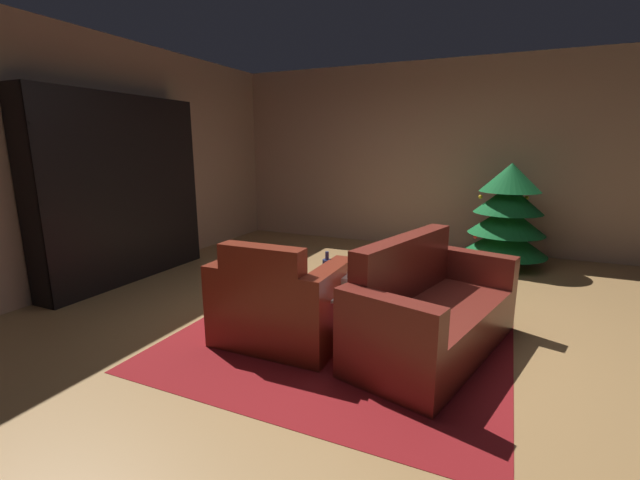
# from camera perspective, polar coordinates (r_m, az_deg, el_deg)

# --- Properties ---
(ground_plane) EXTENTS (8.14, 8.14, 0.00)m
(ground_plane) POSITION_cam_1_polar(r_m,az_deg,el_deg) (3.76, 5.08, -11.93)
(ground_plane) COLOR #A77C4A
(wall_back) EXTENTS (6.48, 0.06, 2.80)m
(wall_back) POSITION_cam_1_polar(r_m,az_deg,el_deg) (6.75, 15.09, 10.85)
(wall_back) COLOR tan
(wall_back) RESTS_ON ground
(wall_left) EXTENTS (0.06, 6.90, 2.80)m
(wall_left) POSITION_cam_1_polar(r_m,az_deg,el_deg) (5.39, -29.28, 9.34)
(wall_left) COLOR tan
(wall_left) RESTS_ON ground
(area_rug) EXTENTS (2.63, 2.30, 0.01)m
(area_rug) POSITION_cam_1_polar(r_m,az_deg,el_deg) (3.55, 2.50, -13.39)
(area_rug) COLOR maroon
(area_rug) RESTS_ON ground
(bookshelf_unit) EXTENTS (0.34, 2.13, 2.12)m
(bookshelf_unit) POSITION_cam_1_polar(r_m,az_deg,el_deg) (5.47, -24.22, 6.05)
(bookshelf_unit) COLOR black
(bookshelf_unit) RESTS_ON ground
(armchair_red) EXTENTS (0.99, 0.73, 0.86)m
(armchair_red) POSITION_cam_1_polar(r_m,az_deg,el_deg) (3.43, -5.46, -8.71)
(armchair_red) COLOR maroon
(armchair_red) RESTS_ON ground
(couch_red) EXTENTS (1.14, 1.77, 0.87)m
(couch_red) POSITION_cam_1_polar(r_m,az_deg,el_deg) (3.41, 14.70, -9.59)
(couch_red) COLOR maroon
(couch_red) RESTS_ON ground
(coffee_table) EXTENTS (0.68, 0.68, 0.47)m
(coffee_table) POSITION_cam_1_polar(r_m,az_deg,el_deg) (3.38, 3.33, -7.08)
(coffee_table) COLOR black
(coffee_table) RESTS_ON ground
(book_stack_on_table) EXTENTS (0.23, 0.16, 0.11)m
(book_stack_on_table) POSITION_cam_1_polar(r_m,az_deg,el_deg) (3.29, 3.41, -5.78)
(book_stack_on_table) COLOR gray
(book_stack_on_table) RESTS_ON coffee_table
(bottle_on_table) EXTENTS (0.07, 0.07, 0.25)m
(bottle_on_table) POSITION_cam_1_polar(r_m,az_deg,el_deg) (3.45, 0.95, -4.07)
(bottle_on_table) COLOR navy
(bottle_on_table) RESTS_ON coffee_table
(decorated_tree) EXTENTS (1.06, 1.06, 1.35)m
(decorated_tree) POSITION_cam_1_polar(r_m,az_deg,el_deg) (5.99, 24.09, 3.09)
(decorated_tree) COLOR brown
(decorated_tree) RESTS_ON ground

